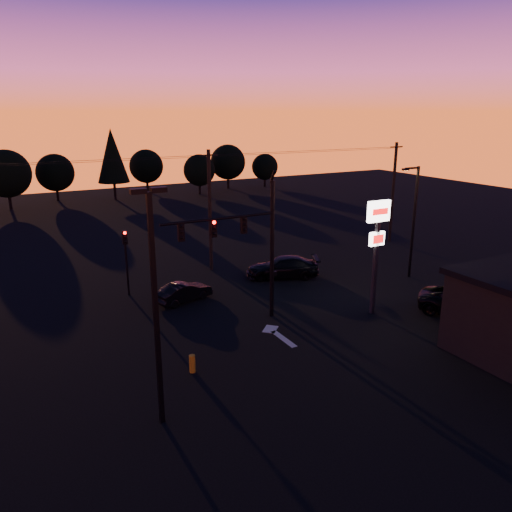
{
  "coord_description": "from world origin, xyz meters",
  "views": [
    {
      "loc": [
        -12.32,
        -19.57,
        11.64
      ],
      "look_at": [
        1.0,
        5.0,
        3.5
      ],
      "focal_mm": 35.0,
      "sensor_mm": 36.0,
      "label": 1
    }
  ],
  "objects": [
    {
      "name": "tree_5",
      "position": [
        9.0,
        54.0,
        3.75
      ],
      "size": [
        4.95,
        4.95,
        6.22
      ],
      "color": "black",
      "rests_on": "ground"
    },
    {
      "name": "power_wires",
      "position": [
        2.0,
        14.0,
        8.57
      ],
      "size": [
        36.0,
        1.22,
        0.07
      ],
      "color": "black",
      "rests_on": "ground"
    },
    {
      "name": "tree_3",
      "position": [
        -4.0,
        52.0,
        3.75
      ],
      "size": [
        4.95,
        4.95,
        6.22
      ],
      "color": "black",
      "rests_on": "ground"
    },
    {
      "name": "tree_2",
      "position": [
        -10.0,
        48.0,
        4.37
      ],
      "size": [
        5.77,
        5.78,
        7.26
      ],
      "color": "black",
      "rests_on": "ground"
    },
    {
      "name": "pylon_sign",
      "position": [
        7.0,
        1.5,
        4.91
      ],
      "size": [
        1.5,
        0.28,
        6.8
      ],
      "color": "black",
      "rests_on": "ground"
    },
    {
      "name": "tree_4",
      "position": [
        3.0,
        49.0,
        5.93
      ],
      "size": [
        4.18,
        4.18,
        9.5
      ],
      "color": "black",
      "rests_on": "ground"
    },
    {
      "name": "car_mid",
      "position": [
        -2.2,
        8.71,
        0.61
      ],
      "size": [
        3.94,
        2.26,
        1.23
      ],
      "primitive_type": "imported",
      "rotation": [
        0.0,
        0.0,
        1.85
      ],
      "color": "black",
      "rests_on": "ground"
    },
    {
      "name": "traffic_signal_mast",
      "position": [
        -0.1,
        3.99,
        4.94
      ],
      "size": [
        6.79,
        0.52,
        8.58
      ],
      "color": "black",
      "rests_on": "ground"
    },
    {
      "name": "secondary_signal",
      "position": [
        -5.0,
        11.49,
        2.86
      ],
      "size": [
        0.3,
        0.31,
        4.35
      ],
      "color": "black",
      "rests_on": "ground"
    },
    {
      "name": "lane_arrow",
      "position": [
        0.5,
        1.67,
        0.01
      ],
      "size": [
        1.2,
        3.1,
        0.01
      ],
      "color": "beige",
      "rests_on": "ground"
    },
    {
      "name": "parking_lot_light",
      "position": [
        -7.5,
        -3.0,
        5.27
      ],
      "size": [
        1.25,
        0.3,
        9.14
      ],
      "color": "black",
      "rests_on": "ground"
    },
    {
      "name": "utility_pole_2",
      "position": [
        20.0,
        14.0,
        4.59
      ],
      "size": [
        1.4,
        0.26,
        9.0
      ],
      "color": "black",
      "rests_on": "ground"
    },
    {
      "name": "tree_7",
      "position": [
        21.0,
        51.0,
        4.06
      ],
      "size": [
        5.36,
        5.36,
        6.74
      ],
      "color": "black",
      "rests_on": "ground"
    },
    {
      "name": "suv_parked",
      "position": [
        11.72,
        -1.45,
        0.77
      ],
      "size": [
        5.11,
        6.06,
        1.54
      ],
      "primitive_type": "imported",
      "rotation": [
        0.0,
        0.0,
        0.56
      ],
      "color": "black",
      "rests_on": "ground"
    },
    {
      "name": "bollard",
      "position": [
        -5.04,
        0.03,
        0.43
      ],
      "size": [
        0.28,
        0.28,
        0.85
      ],
      "primitive_type": "cylinder",
      "color": "#C38911",
      "rests_on": "ground"
    },
    {
      "name": "streetlight",
      "position": [
        13.91,
        5.5,
        4.42
      ],
      "size": [
        1.55,
        0.35,
        8.0
      ],
      "color": "black",
      "rests_on": "ground"
    },
    {
      "name": "tree_6",
      "position": [
        15.0,
        48.0,
        3.43
      ],
      "size": [
        4.54,
        4.54,
        5.71
      ],
      "color": "black",
      "rests_on": "ground"
    },
    {
      "name": "tree_8",
      "position": [
        27.0,
        50.0,
        3.12
      ],
      "size": [
        4.12,
        4.12,
        5.19
      ],
      "color": "black",
      "rests_on": "ground"
    },
    {
      "name": "car_right",
      "position": [
        5.79,
        9.8,
        0.76
      ],
      "size": [
        5.65,
        4.06,
        1.52
      ],
      "primitive_type": "imported",
      "rotation": [
        0.0,
        0.0,
        -1.98
      ],
      "color": "black",
      "rests_on": "ground"
    },
    {
      "name": "utility_pole_1",
      "position": [
        2.0,
        14.0,
        4.59
      ],
      "size": [
        1.4,
        0.26,
        9.0
      ],
      "color": "black",
      "rests_on": "ground"
    },
    {
      "name": "ground",
      "position": [
        0.0,
        0.0,
        0.0
      ],
      "size": [
        120.0,
        120.0,
        0.0
      ],
      "primitive_type": "plane",
      "color": "black",
      "rests_on": "ground"
    }
  ]
}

